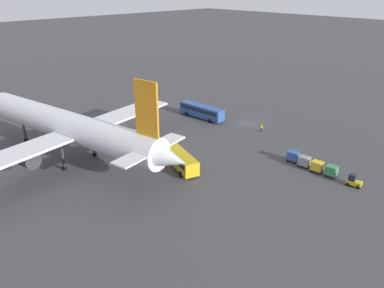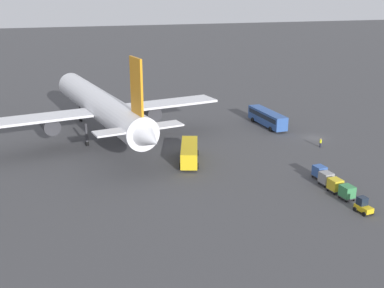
{
  "view_description": "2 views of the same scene",
  "coord_description": "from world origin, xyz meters",
  "px_view_note": "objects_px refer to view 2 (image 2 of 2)",
  "views": [
    {
      "loc": [
        -52.07,
        69.27,
        31.87
      ],
      "look_at": [
        -6.76,
        25.47,
        4.38
      ],
      "focal_mm": 35.0,
      "sensor_mm": 36.0,
      "label": 1
    },
    {
      "loc": [
        -80.15,
        49.89,
        28.63
      ],
      "look_at": [
        -3.16,
        26.38,
        2.24
      ],
      "focal_mm": 45.0,
      "sensor_mm": 36.0,
      "label": 2
    }
  ],
  "objects_px": {
    "cargo_cart_yellow": "(335,185)",
    "shuttle_bus_far": "(189,152)",
    "cargo_cart_green": "(347,192)",
    "worker_person": "(321,143)",
    "shuttle_bus_near": "(267,117)",
    "cargo_cart_grey": "(326,178)",
    "cargo_cart_blue": "(319,171)",
    "baggage_tug": "(363,206)",
    "airplane": "(101,106)"
  },
  "relations": [
    {
      "from": "cargo_cart_grey",
      "to": "shuttle_bus_far",
      "type": "bearing_deg",
      "value": 46.65
    },
    {
      "from": "baggage_tug",
      "to": "worker_person",
      "type": "relative_size",
      "value": 1.47
    },
    {
      "from": "shuttle_bus_near",
      "to": "cargo_cart_green",
      "type": "distance_m",
      "value": 38.22
    },
    {
      "from": "airplane",
      "to": "cargo_cart_blue",
      "type": "relative_size",
      "value": 25.16
    },
    {
      "from": "shuttle_bus_near",
      "to": "worker_person",
      "type": "bearing_deg",
      "value": -172.01
    },
    {
      "from": "cargo_cart_yellow",
      "to": "cargo_cart_green",
      "type": "bearing_deg",
      "value": -175.71
    },
    {
      "from": "baggage_tug",
      "to": "cargo_cart_yellow",
      "type": "relative_size",
      "value": 1.19
    },
    {
      "from": "shuttle_bus_far",
      "to": "cargo_cart_yellow",
      "type": "relative_size",
      "value": 5.07
    },
    {
      "from": "baggage_tug",
      "to": "cargo_cart_yellow",
      "type": "bearing_deg",
      "value": -9.19
    },
    {
      "from": "shuttle_bus_far",
      "to": "worker_person",
      "type": "relative_size",
      "value": 6.26
    },
    {
      "from": "baggage_tug",
      "to": "cargo_cart_blue",
      "type": "bearing_deg",
      "value": -11.76
    },
    {
      "from": "worker_person",
      "to": "cargo_cart_blue",
      "type": "relative_size",
      "value": 0.81
    },
    {
      "from": "shuttle_bus_far",
      "to": "cargo_cart_yellow",
      "type": "distance_m",
      "value": 24.92
    },
    {
      "from": "shuttle_bus_near",
      "to": "shuttle_bus_far",
      "type": "xyz_separation_m",
      "value": [
        -16.57,
        22.47,
        -0.13
      ]
    },
    {
      "from": "cargo_cart_blue",
      "to": "cargo_cart_yellow",
      "type": "bearing_deg",
      "value": 173.17
    },
    {
      "from": "airplane",
      "to": "shuttle_bus_near",
      "type": "bearing_deg",
      "value": -99.95
    },
    {
      "from": "shuttle_bus_far",
      "to": "cargo_cart_green",
      "type": "xyz_separation_m",
      "value": [
        -21.22,
        -16.84,
        -0.64
      ]
    },
    {
      "from": "airplane",
      "to": "worker_person",
      "type": "bearing_deg",
      "value": -122.88
    },
    {
      "from": "cargo_cart_green",
      "to": "cargo_cart_grey",
      "type": "relative_size",
      "value": 1.0
    },
    {
      "from": "shuttle_bus_near",
      "to": "cargo_cart_yellow",
      "type": "bearing_deg",
      "value": 167.14
    },
    {
      "from": "baggage_tug",
      "to": "cargo_cart_grey",
      "type": "distance_m",
      "value": 9.53
    },
    {
      "from": "cargo_cart_yellow",
      "to": "shuttle_bus_near",
      "type": "bearing_deg",
      "value": -9.42
    },
    {
      "from": "shuttle_bus_near",
      "to": "cargo_cart_grey",
      "type": "bearing_deg",
      "value": 166.65
    },
    {
      "from": "cargo_cart_grey",
      "to": "cargo_cart_blue",
      "type": "bearing_deg",
      "value": -10.16
    },
    {
      "from": "cargo_cart_green",
      "to": "cargo_cart_grey",
      "type": "bearing_deg",
      "value": 0.42
    },
    {
      "from": "shuttle_bus_far",
      "to": "airplane",
      "type": "bearing_deg",
      "value": 55.82
    },
    {
      "from": "airplane",
      "to": "cargo_cart_green",
      "type": "relative_size",
      "value": 25.16
    },
    {
      "from": "shuttle_bus_far",
      "to": "baggage_tug",
      "type": "bearing_deg",
      "value": -129.36
    },
    {
      "from": "shuttle_bus_far",
      "to": "cargo_cart_grey",
      "type": "distance_m",
      "value": 23.12
    },
    {
      "from": "cargo_cart_yellow",
      "to": "cargo_cart_blue",
      "type": "relative_size",
      "value": 1.0
    },
    {
      "from": "shuttle_bus_near",
      "to": "cargo_cart_green",
      "type": "relative_size",
      "value": 6.0
    },
    {
      "from": "shuttle_bus_near",
      "to": "worker_person",
      "type": "distance_m",
      "value": 16.56
    },
    {
      "from": "cargo_cart_yellow",
      "to": "cargo_cart_grey",
      "type": "distance_m",
      "value": 2.68
    },
    {
      "from": "airplane",
      "to": "baggage_tug",
      "type": "distance_m",
      "value": 51.24
    },
    {
      "from": "shuttle_bus_near",
      "to": "shuttle_bus_far",
      "type": "bearing_deg",
      "value": 122.97
    },
    {
      "from": "worker_person",
      "to": "cargo_cart_blue",
      "type": "xyz_separation_m",
      "value": [
        -13.57,
        8.46,
        0.32
      ]
    },
    {
      "from": "airplane",
      "to": "cargo_cart_blue",
      "type": "distance_m",
      "value": 42.45
    },
    {
      "from": "airplane",
      "to": "cargo_cart_green",
      "type": "height_order",
      "value": "airplane"
    },
    {
      "from": "cargo_cart_green",
      "to": "worker_person",
      "type": "bearing_deg",
      "value": -22.38
    },
    {
      "from": "cargo_cart_yellow",
      "to": "shuttle_bus_far",
      "type": "bearing_deg",
      "value": 41.91
    },
    {
      "from": "shuttle_bus_near",
      "to": "cargo_cart_yellow",
      "type": "relative_size",
      "value": 6.0
    },
    {
      "from": "cargo_cart_green",
      "to": "cargo_cart_blue",
      "type": "height_order",
      "value": "same"
    },
    {
      "from": "airplane",
      "to": "shuttle_bus_near",
      "type": "relative_size",
      "value": 4.2
    },
    {
      "from": "worker_person",
      "to": "shuttle_bus_near",
      "type": "bearing_deg",
      "value": 11.43
    },
    {
      "from": "airplane",
      "to": "shuttle_bus_near",
      "type": "height_order",
      "value": "airplane"
    },
    {
      "from": "worker_person",
      "to": "cargo_cart_grey",
      "type": "relative_size",
      "value": 0.81
    },
    {
      "from": "cargo_cart_green",
      "to": "cargo_cart_yellow",
      "type": "distance_m",
      "value": 2.69
    },
    {
      "from": "shuttle_bus_far",
      "to": "cargo_cart_grey",
      "type": "xyz_separation_m",
      "value": [
        -15.86,
        -16.8,
        -0.64
      ]
    },
    {
      "from": "baggage_tug",
      "to": "cargo_cart_green",
      "type": "distance_m",
      "value": 4.18
    },
    {
      "from": "baggage_tug",
      "to": "cargo_cart_blue",
      "type": "relative_size",
      "value": 1.19
    }
  ]
}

